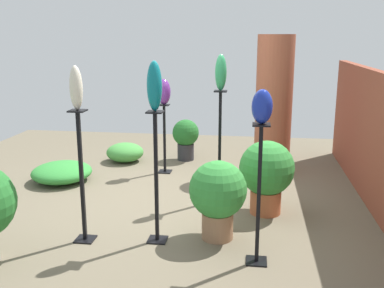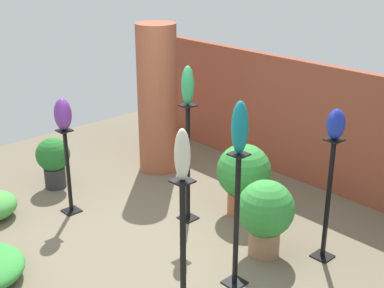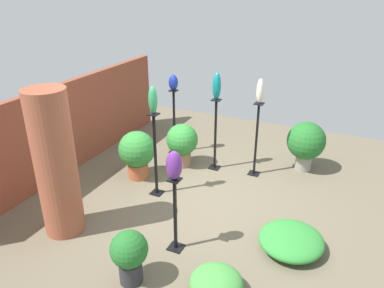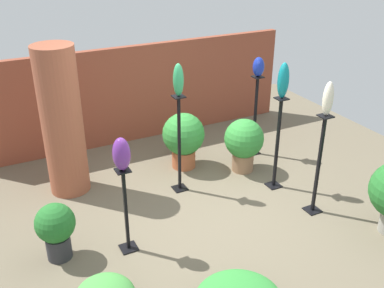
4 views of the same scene
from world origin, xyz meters
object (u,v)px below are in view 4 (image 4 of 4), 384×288
object	(u,v)px
pedestal_teal	(277,147)
art_vase_ivory	(328,99)
brick_pillar	(62,122)
art_vase_violet	(121,154)
pedestal_jade	(179,148)
potted_plant_front_left	(56,228)
potted_plant_walkway_edge	(244,141)
art_vase_teal	(283,80)
pedestal_ivory	(318,169)
pedestal_cobalt	(255,119)
pedestal_violet	(126,214)
art_vase_jade	(178,80)
art_vase_cobalt	(258,67)
potted_plant_near_pillar	(184,137)

from	to	relation	value
pedestal_teal	art_vase_ivory	world-z (taller)	art_vase_ivory
brick_pillar	art_vase_violet	size ratio (longest dim) A/B	5.50
brick_pillar	pedestal_jade	xyz separation A→B (m)	(1.43, -0.72, -0.39)
pedestal_jade	potted_plant_front_left	size ratio (longest dim) A/B	2.04
brick_pillar	potted_plant_walkway_edge	xyz separation A→B (m)	(2.55, -0.65, -0.57)
pedestal_teal	art_vase_teal	bearing A→B (deg)	0.00
potted_plant_walkway_edge	pedestal_ivory	bearing A→B (deg)	-80.06
pedestal_cobalt	potted_plant_walkway_edge	bearing A→B (deg)	-138.69
pedestal_ivory	pedestal_jade	distance (m)	1.89
potted_plant_front_left	potted_plant_walkway_edge	bearing A→B (deg)	14.88
art_vase_ivory	potted_plant_walkway_edge	bearing A→B (deg)	99.94
pedestal_jade	art_vase_ivory	distance (m)	2.12
pedestal_violet	pedestal_teal	world-z (taller)	pedestal_teal
potted_plant_walkway_edge	brick_pillar	bearing A→B (deg)	165.74
art_vase_jade	art_vase_cobalt	bearing A→B (deg)	16.92
pedestal_teal	art_vase_cobalt	world-z (taller)	art_vase_cobalt
brick_pillar	pedestal_violet	bearing A→B (deg)	-79.68
pedestal_cobalt	art_vase_violet	bearing A→B (deg)	-152.27
pedestal_cobalt	art_vase_jade	size ratio (longest dim) A/B	3.03
pedestal_violet	art_vase_cobalt	xyz separation A→B (m)	(2.72, 1.43, 1.01)
pedestal_jade	pedestal_violet	world-z (taller)	pedestal_jade
pedestal_teal	art_vase_teal	xyz separation A→B (m)	(0.00, 0.00, 0.99)
art_vase_ivory	potted_plant_walkway_edge	distance (m)	1.79
pedestal_cobalt	potted_plant_walkway_edge	distance (m)	0.64
pedestal_jade	art_vase_ivory	world-z (taller)	art_vase_ivory
art_vase_violet	potted_plant_walkway_edge	world-z (taller)	art_vase_violet
potted_plant_near_pillar	art_vase_ivory	bearing A→B (deg)	-61.79
art_vase_cobalt	potted_plant_near_pillar	xyz separation A→B (m)	(-1.25, 0.11, -0.98)
pedestal_violet	brick_pillar	bearing A→B (deg)	100.32
brick_pillar	pedestal_cobalt	world-z (taller)	brick_pillar
pedestal_ivory	art_vase_violet	bearing A→B (deg)	171.66
potted_plant_near_pillar	potted_plant_front_left	distance (m)	2.60
art_vase_teal	potted_plant_front_left	bearing A→B (deg)	-176.75
pedestal_cobalt	art_vase_teal	bearing A→B (deg)	-107.18
art_vase_violet	potted_plant_near_pillar	world-z (taller)	art_vase_violet
pedestal_violet	art_vase_teal	world-z (taller)	art_vase_teal
pedestal_jade	art_vase_violet	distance (m)	1.59
pedestal_teal	art_vase_jade	size ratio (longest dim) A/B	3.11
pedestal_violet	art_vase_ivory	xyz separation A→B (m)	(2.49, -0.37, 1.12)
art_vase_teal	art_vase_ivory	bearing A→B (deg)	-83.20
pedestal_violet	potted_plant_near_pillar	bearing A→B (deg)	46.24
pedestal_jade	potted_plant_walkway_edge	distance (m)	1.14
art_vase_cobalt	potted_plant_front_left	world-z (taller)	art_vase_cobalt
pedestal_ivory	art_vase_cobalt	bearing A→B (deg)	82.72
pedestal_jade	art_vase_jade	size ratio (longest dim) A/B	3.24
art_vase_violet	potted_plant_front_left	xyz separation A→B (m)	(-0.76, 0.22, -0.86)
potted_plant_front_left	art_vase_ivory	bearing A→B (deg)	-10.12
pedestal_teal	art_vase_jade	bearing A→B (deg)	156.74
pedestal_jade	potted_plant_walkway_edge	world-z (taller)	pedestal_jade
pedestal_ivory	art_vase_cobalt	size ratio (longest dim) A/B	4.53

